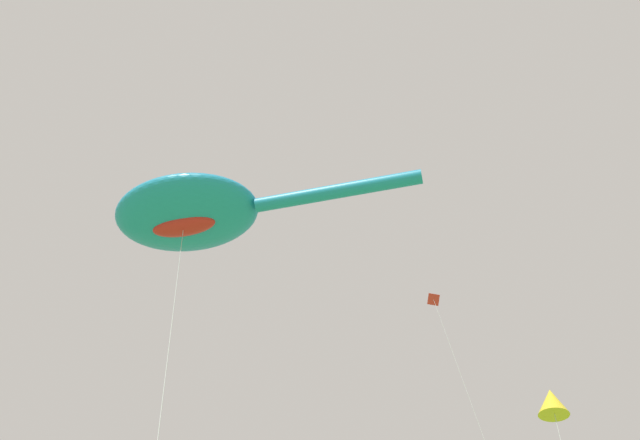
{
  "coord_description": "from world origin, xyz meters",
  "views": [
    {
      "loc": [
        -9.4,
        4.37,
        1.94
      ],
      "look_at": [
        -0.73,
        10.51,
        12.52
      ],
      "focal_mm": 37.11,
      "sensor_mm": 36.0,
      "label": 1
    }
  ],
  "objects": [
    {
      "name": "big_show_kite",
      "position": [
        1.92,
        18.15,
        19.41
      ],
      "size": [
        6.33,
        11.49,
        20.16
      ],
      "rotation": [
        0.0,
        0.0,
        1.95
      ],
      "color": "#1E8CBF",
      "rests_on": "ground"
    },
    {
      "name": "small_kite_bird_shape",
      "position": [
        12.51,
        13.14,
        16.68
      ],
      "size": [
        0.67,
        3.78,
        20.45
      ],
      "rotation": [
        0.0,
        0.0,
        0.82
      ],
      "color": "red",
      "rests_on": "ground"
    },
    {
      "name": "small_kite_streamer_purple",
      "position": [
        8.09,
        8.75,
        11.39
      ],
      "size": [
        3.49,
        1.1,
        11.85
      ],
      "rotation": [
        0.0,
        0.0,
        -2.92
      ],
      "color": "yellow",
      "rests_on": "ground"
    }
  ]
}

